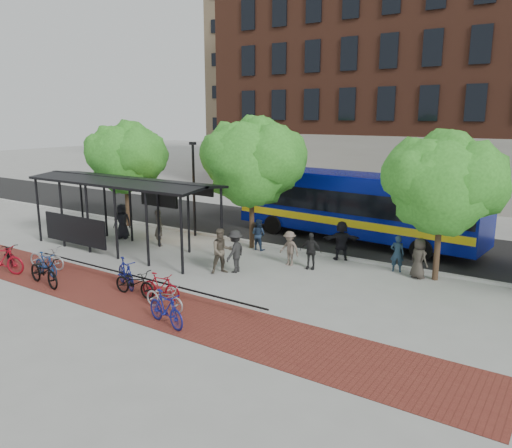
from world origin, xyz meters
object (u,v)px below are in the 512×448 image
Objects in this scene: pedestrian_6 at (419,258)px; bike_9 at (161,286)px; bus_shelter at (121,189)px; bike_4 at (44,271)px; bike_0 at (9,253)px; pedestrian_7 at (397,254)px; bike_3 at (46,264)px; tree_a at (126,155)px; pedestrian_5 at (341,240)px; tree_b at (254,159)px; bike_2 at (47,258)px; pedestrian_8 at (222,251)px; bike_11 at (166,309)px; lamp_post_left at (194,186)px; tree_c at (445,180)px; pedestrian_3 at (289,248)px; bike_1 at (1,259)px; bike_8 at (135,283)px; bike_10 at (165,297)px; pedestrian_2 at (258,235)px; pedestrian_4 at (311,251)px; pedestrian_0 at (122,221)px; bus at (355,203)px; pedestrian_1 at (159,228)px; bike_7 at (126,273)px.

bike_9 is at bearing 76.82° from pedestrian_6.
bus_shelter is 6.18m from bike_4.
pedestrian_7 is at bearing -36.72° from bike_0.
bike_3 is at bearing -68.81° from bike_0.
pedestrian_5 is (13.54, 0.45, -3.33)m from tree_a.
pedestrian_5 is (4.54, 0.45, -3.55)m from tree_b.
bus_shelter is at bearing -6.18° from pedestrian_5.
bike_2 is at bearing -65.96° from tree_a.
tree_b reaches higher than pedestrian_8.
pedestrian_7 is (11.88, 8.65, 0.30)m from bike_3.
bike_2 is 1.02× the size of bike_11.
bus_shelter is at bearing -105.53° from lamp_post_left.
bike_3 is (0.84, -0.61, -0.01)m from bike_2.
bike_3 is (-13.63, -8.52, -3.56)m from tree_c.
pedestrian_3 reaches higher than bike_11.
bike_1 is (-1.17, -5.58, -2.37)m from bus_shelter.
bus_shelter is 5.36m from bike_3.
bike_9 is at bearing 37.79° from pedestrian_7.
pedestrian_8 is (1.01, 3.93, 0.46)m from bike_8.
tree_c is 16.04m from bike_4.
bike_10 is (7.52, -0.56, -0.05)m from bike_2.
pedestrian_2 is (9.43, -0.23, -3.47)m from tree_a.
tree_a is at bearing 65.20° from bike_11.
bike_11 is (1.77, -1.58, 0.07)m from bike_9.
bike_9 is at bearing 61.61° from bike_11.
tree_b is 4.03× the size of pedestrian_4.
bike_4 is at bearing -136.96° from bike_2.
bike_10 is 10.34m from pedestrian_6.
bike_10 is at bearing -136.67° from bike_9.
bike_4 is 1.14× the size of pedestrian_0.
bus_shelter reaches higher than pedestrian_3.
pedestrian_6 is at bearing -44.47° from bike_4.
pedestrian_3 is at bearing -43.33° from bike_3.
pedestrian_4 is at bearing -74.84° from bike_1.
pedestrian_8 is at bearing 101.52° from pedestrian_2.
pedestrian_5 is (11.48, 2.82, -0.03)m from pedestrian_0.
bike_3 is (-8.25, -12.56, -1.55)m from bus.
tree_c is at bearing -52.82° from bike_9.
pedestrian_6 is at bearing 2.95° from pedestrian_4.
pedestrian_3 is (-0.61, -5.68, -1.26)m from bus.
bike_7 is at bearing 156.60° from pedestrian_1.
bike_1 is 1.09× the size of pedestrian_8.
bus is at bearing 4.21° from bike_7.
tree_c is 3.21× the size of pedestrian_1.
lamp_post_left is at bearing -148.76° from bus.
tree_c is 3.17× the size of bike_11.
bike_7 is at bearing 68.83° from pedestrian_6.
bike_1 is at bearing 12.19° from pedestrian_5.
bike_0 is 1.15× the size of pedestrian_4.
bike_1 is 1.10× the size of bike_2.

